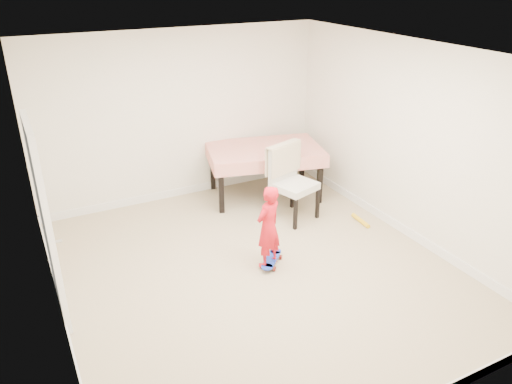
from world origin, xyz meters
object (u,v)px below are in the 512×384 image
dining_table (264,172)px  dining_chair (294,184)px  skateboard (271,261)px  child (268,229)px

dining_table → dining_chair: 0.90m
dining_chair → skateboard: dining_chair is taller
dining_chair → skateboard: 1.39m
dining_chair → child: bearing=-152.0°
dining_chair → skateboard: (-0.89, -0.94, -0.51)m
child → dining_chair: bearing=-157.3°
dining_chair → child: dining_chair is taller
dining_table → child: child is taller
dining_table → child: 2.09m
skateboard → child: 0.49m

